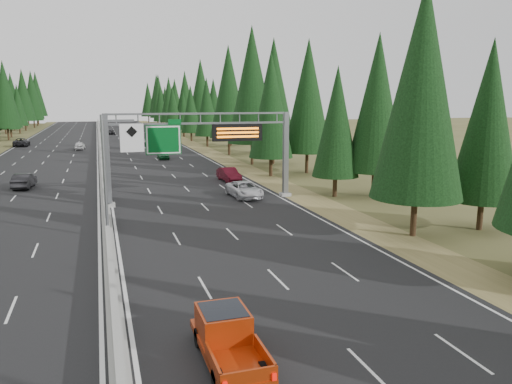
# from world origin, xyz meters

# --- Properties ---
(road) EXTENTS (32.00, 260.00, 0.08)m
(road) POSITION_xyz_m (0.00, 80.00, 0.04)
(road) COLOR black
(road) RESTS_ON ground
(shoulder_right) EXTENTS (3.60, 260.00, 0.06)m
(shoulder_right) POSITION_xyz_m (17.80, 80.00, 0.03)
(shoulder_right) COLOR olive
(shoulder_right) RESTS_ON ground
(median_barrier) EXTENTS (0.70, 260.00, 0.85)m
(median_barrier) POSITION_xyz_m (0.00, 80.00, 0.41)
(median_barrier) COLOR gray
(median_barrier) RESTS_ON road
(sign_gantry) EXTENTS (16.75, 0.98, 7.80)m
(sign_gantry) POSITION_xyz_m (8.92, 34.88, 5.27)
(sign_gantry) COLOR slate
(sign_gantry) RESTS_ON road
(hov_sign_pole) EXTENTS (2.80, 0.50, 8.00)m
(hov_sign_pole) POSITION_xyz_m (0.58, 24.97, 4.72)
(hov_sign_pole) COLOR slate
(hov_sign_pole) RESTS_ON road
(tree_row_right) EXTENTS (11.78, 244.16, 18.89)m
(tree_row_right) POSITION_xyz_m (22.02, 72.42, 9.19)
(tree_row_right) COLOR black
(tree_row_right) RESTS_ON ground
(silver_minivan) EXTENTS (2.68, 5.31, 1.44)m
(silver_minivan) POSITION_xyz_m (12.39, 35.62, 0.80)
(silver_minivan) COLOR silver
(silver_minivan) RESTS_ON road
(red_pickup) EXTENTS (1.79, 5.01, 1.63)m
(red_pickup) POSITION_xyz_m (3.62, 7.75, 0.98)
(red_pickup) COLOR black
(red_pickup) RESTS_ON road
(car_ahead_green) EXTENTS (1.55, 3.84, 1.31)m
(car_ahead_green) POSITION_xyz_m (8.98, 68.15, 0.73)
(car_ahead_green) COLOR #135628
(car_ahead_green) RESTS_ON road
(car_ahead_dkred) EXTENTS (1.93, 4.61, 1.48)m
(car_ahead_dkred) POSITION_xyz_m (13.33, 45.00, 0.82)
(car_ahead_dkred) COLOR #530B18
(car_ahead_dkred) RESTS_ON road
(car_ahead_dkgrey) EXTENTS (2.30, 5.31, 1.52)m
(car_ahead_dkgrey) POSITION_xyz_m (7.20, 91.54, 0.84)
(car_ahead_dkgrey) COLOR black
(car_ahead_dkgrey) RESTS_ON road
(car_ahead_white) EXTENTS (2.44, 5.03, 1.38)m
(car_ahead_white) POSITION_xyz_m (7.78, 93.00, 0.77)
(car_ahead_white) COLOR silver
(car_ahead_white) RESTS_ON road
(car_ahead_far) EXTENTS (1.92, 4.01, 1.32)m
(car_ahead_far) POSITION_xyz_m (3.00, 126.58, 0.74)
(car_ahead_far) COLOR black
(car_ahead_far) RESTS_ON road
(car_onc_near) EXTENTS (2.03, 4.72, 1.51)m
(car_onc_near) POSITION_xyz_m (-7.74, 47.05, 0.84)
(car_onc_near) COLOR #232225
(car_onc_near) RESTS_ON road
(car_onc_white) EXTENTS (2.00, 4.29, 1.42)m
(car_onc_white) POSITION_xyz_m (-3.54, 87.35, 0.79)
(car_onc_white) COLOR beige
(car_onc_white) RESTS_ON road
(car_onc_far) EXTENTS (2.62, 5.67, 1.57)m
(car_onc_far) POSITION_xyz_m (-14.50, 97.82, 0.87)
(car_onc_far) COLOR black
(car_onc_far) RESTS_ON road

